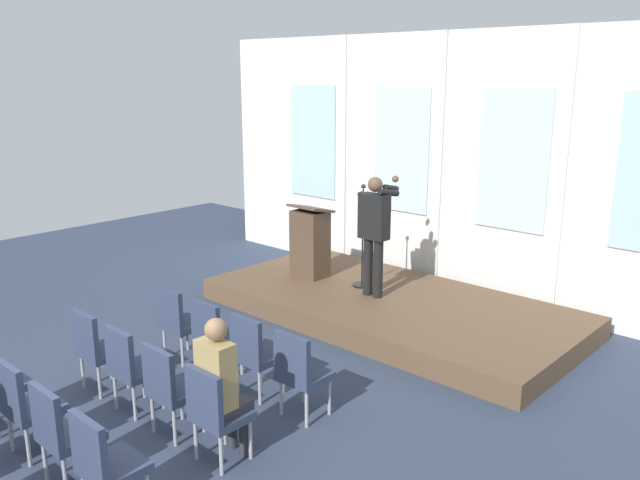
% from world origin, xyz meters
% --- Properties ---
extents(ground_plane, '(17.41, 17.41, 0.00)m').
position_xyz_m(ground_plane, '(0.00, 0.00, 0.00)').
color(ground_plane, '#2D384C').
extents(rear_partition, '(9.84, 0.14, 4.05)m').
position_xyz_m(rear_partition, '(0.04, 6.69, 2.04)').
color(rear_partition, silver).
rests_on(rear_partition, ground).
extents(stage_platform, '(5.30, 2.61, 0.31)m').
position_xyz_m(stage_platform, '(0.00, 5.09, 0.15)').
color(stage_platform, brown).
rests_on(stage_platform, ground).
extents(speaker, '(0.50, 0.69, 1.73)m').
position_xyz_m(speaker, '(-0.23, 4.98, 1.31)').
color(speaker, black).
rests_on(speaker, stage_platform).
extents(mic_stand, '(0.28, 0.28, 1.55)m').
position_xyz_m(mic_stand, '(-0.62, 5.21, 0.64)').
color(mic_stand, black).
rests_on(mic_stand, stage_platform).
extents(lectern, '(0.60, 0.48, 1.16)m').
position_xyz_m(lectern, '(-1.53, 5.04, 0.86)').
color(lectern, '#4C3828').
rests_on(lectern, stage_platform).
extents(chair_r0_c0, '(0.46, 0.44, 0.94)m').
position_xyz_m(chair_r0_c0, '(-1.03, 2.17, 0.53)').
color(chair_r0_c0, '#99999E').
rests_on(chair_r0_c0, ground).
extents(chair_r0_c1, '(0.46, 0.44, 0.94)m').
position_xyz_m(chair_r0_c1, '(-0.34, 2.17, 0.53)').
color(chair_r0_c1, '#99999E').
rests_on(chair_r0_c1, ground).
extents(chair_r0_c2, '(0.46, 0.44, 0.94)m').
position_xyz_m(chair_r0_c2, '(0.34, 2.17, 0.53)').
color(chair_r0_c2, '#99999E').
rests_on(chair_r0_c2, ground).
extents(chair_r0_c3, '(0.46, 0.44, 0.94)m').
position_xyz_m(chair_r0_c3, '(1.03, 2.17, 0.53)').
color(chair_r0_c3, '#99999E').
rests_on(chair_r0_c3, ground).
extents(chair_r1_c0, '(0.46, 0.44, 0.94)m').
position_xyz_m(chair_r1_c0, '(-1.03, 1.09, 0.53)').
color(chair_r1_c0, '#99999E').
rests_on(chair_r1_c0, ground).
extents(chair_r1_c1, '(0.46, 0.44, 0.94)m').
position_xyz_m(chair_r1_c1, '(-0.34, 1.09, 0.53)').
color(chair_r1_c1, '#99999E').
rests_on(chair_r1_c1, ground).
extents(chair_r1_c2, '(0.46, 0.44, 0.94)m').
position_xyz_m(chair_r1_c2, '(0.34, 1.09, 0.53)').
color(chair_r1_c2, '#99999E').
rests_on(chair_r1_c2, ground).
extents(chair_r1_c3, '(0.46, 0.44, 0.94)m').
position_xyz_m(chair_r1_c3, '(1.03, 1.09, 0.53)').
color(chair_r1_c3, '#99999E').
rests_on(chair_r1_c3, ground).
extents(audience_r1_c3, '(0.36, 0.39, 1.38)m').
position_xyz_m(audience_r1_c3, '(1.03, 1.17, 0.76)').
color(audience_r1_c3, '#2D2D33').
rests_on(audience_r1_c3, ground).
extents(chair_r2_c1, '(0.46, 0.44, 0.94)m').
position_xyz_m(chair_r2_c1, '(-0.34, 0.01, 0.53)').
color(chair_r2_c1, '#99999E').
rests_on(chair_r2_c1, ground).
extents(chair_r2_c2, '(0.46, 0.44, 0.94)m').
position_xyz_m(chair_r2_c2, '(0.34, 0.01, 0.53)').
color(chair_r2_c2, '#99999E').
rests_on(chair_r2_c2, ground).
extents(chair_r2_c3, '(0.46, 0.44, 0.94)m').
position_xyz_m(chair_r2_c3, '(1.03, 0.01, 0.53)').
color(chair_r2_c3, '#99999E').
rests_on(chair_r2_c3, ground).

